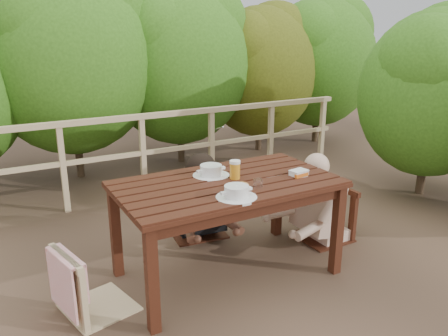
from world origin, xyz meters
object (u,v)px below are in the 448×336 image
tumbler (258,185)px  butter_tub (299,174)px  chair_right (325,192)px  bread_roll (241,187)px  woman (195,170)px  soup_far (211,171)px  chair_left (94,249)px  table (227,229)px  chair_far (196,185)px  diner_right (329,167)px  beer_glass (235,171)px  soup_near (236,192)px

tumbler → butter_tub: 0.46m
chair_right → bread_roll: 1.24m
chair_right → tumbler: (-1.00, -0.37, 0.36)m
bread_roll → woman: bearing=83.3°
soup_far → chair_left: bearing=-170.3°
table → chair_right: size_ratio=1.81×
chair_far → soup_far: size_ratio=3.40×
chair_left → tumbler: bearing=-116.2°
chair_far → butter_tub: 1.12m
diner_right → woman: bearing=55.2°
chair_right → soup_far: chair_right is taller
tumbler → beer_glass: bearing=99.1°
chair_right → woman: size_ratio=0.73×
table → bread_roll: bread_roll is taller
chair_left → bread_roll: chair_left is taller
chair_right → soup_near: bearing=-70.4°
soup_far → bread_roll: soup_far is taller
soup_near → soup_far: soup_far is taller
tumbler → soup_near: bearing=-161.0°
butter_tub → tumbler: bearing=-177.0°
bread_roll → tumbler: size_ratio=1.55×
chair_left → butter_tub: bearing=-109.6°
bread_roll → butter_tub: (0.58, 0.07, -0.01)m
tumbler → diner_right: bearing=19.8°
butter_tub → soup_near: bearing=-174.3°
tumbler → woman: bearing=90.4°
chair_right → tumbler: 1.13m
soup_far → beer_glass: 0.21m
table → soup_near: 0.56m
chair_left → beer_glass: (1.13, -0.00, 0.40)m
chair_right → beer_glass: bearing=-84.9°
beer_glass → tumbler: (0.04, -0.27, -0.04)m
chair_far → bread_roll: (-0.12, -1.04, 0.32)m
soup_far → butter_tub: (0.61, -0.35, -0.02)m
table → tumbler: size_ratio=20.38×
soup_far → tumbler: bearing=-69.6°
diner_right → butter_tub: (-0.58, -0.28, 0.11)m
chair_left → chair_right: 2.18m
woman → chair_left: bearing=41.9°
chair_far → soup_far: bearing=-97.1°
chair_right → diner_right: size_ratio=0.66×
soup_near → diner_right: bearing=19.7°
woman → beer_glass: bearing=94.7°
chair_left → beer_glass: beer_glass is taller
table → beer_glass: size_ratio=10.43×
chair_far → beer_glass: size_ratio=6.17×
chair_far → chair_right: bearing=-27.2°
butter_tub → chair_left: bearing=165.3°
chair_far → diner_right: (1.04, -0.69, 0.20)m
chair_far → bread_roll: bearing=-89.6°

